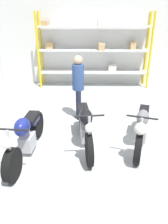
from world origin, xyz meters
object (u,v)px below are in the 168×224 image
motorcycle_blue (26,136)px  motorcycle_grey (142,127)px  person_browsing (78,83)px  motorcycle_black (85,126)px  shelving_rack (94,49)px

motorcycle_blue → motorcycle_grey: 2.52m
motorcycle_blue → motorcycle_grey: motorcycle_blue is taller
person_browsing → motorcycle_black: bearing=89.8°
motorcycle_grey → shelving_rack: bearing=-150.5°
shelving_rack → person_browsing: size_ratio=2.44×
motorcycle_black → motorcycle_grey: 1.26m
motorcycle_blue → person_browsing: person_browsing is taller
shelving_rack → motorcycle_grey: (0.98, -4.40, -1.01)m
person_browsing → motorcycle_grey: bearing=128.5°
shelving_rack → person_browsing: shelving_rack is taller
motorcycle_grey → person_browsing: bearing=-116.1°
shelving_rack → person_browsing: 3.10m
shelving_rack → motorcycle_blue: (-1.50, -4.83, -1.02)m
motorcycle_black → person_browsing: size_ratio=1.15×
motorcycle_blue → motorcycle_black: motorcycle_black is taller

